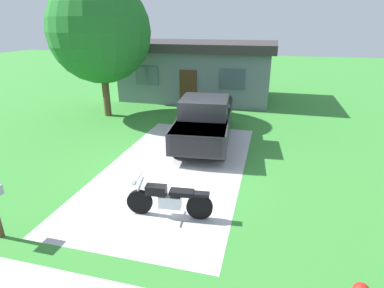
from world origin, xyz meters
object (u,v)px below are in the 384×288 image
object	(u,v)px
motorcycle	(168,199)
shade_tree	(100,31)
neighbor_house	(198,70)
pickup_truck	(206,118)

from	to	relation	value
motorcycle	shade_tree	distance (m)	10.67
shade_tree	neighbor_house	size ratio (longest dim) A/B	0.70
shade_tree	neighbor_house	world-z (taller)	shade_tree
pickup_truck	neighbor_house	size ratio (longest dim) A/B	0.60
motorcycle	neighbor_house	size ratio (longest dim) A/B	0.23
motorcycle	pickup_truck	world-z (taller)	pickup_truck
motorcycle	pickup_truck	bearing A→B (deg)	92.56
motorcycle	pickup_truck	xyz separation A→B (m)	(-0.25, 5.61, 0.48)
shade_tree	neighbor_house	xyz separation A→B (m)	(3.65, 5.39, -2.42)
motorcycle	shade_tree	size ratio (longest dim) A/B	0.33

